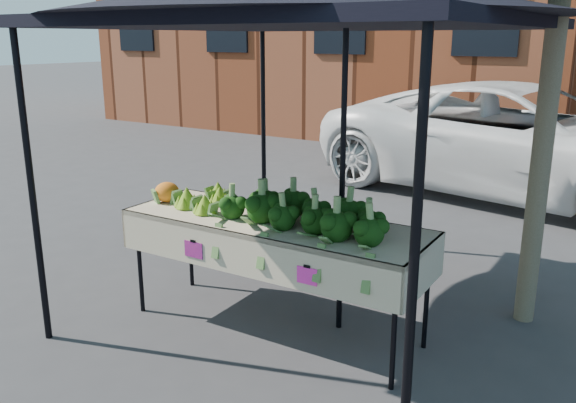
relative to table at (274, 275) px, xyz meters
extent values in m
plane|color=#323235|center=(-0.17, -0.12, -0.45)|extent=(90.00, 90.00, 0.00)
cube|color=beige|center=(0.00, 0.00, 0.00)|extent=(2.42, 0.86, 0.90)
cube|color=#F22D8C|center=(-0.46, -0.40, 0.25)|extent=(0.17, 0.01, 0.12)
cube|color=#F82FB0|center=(0.52, -0.40, 0.25)|extent=(0.17, 0.01, 0.12)
ellipsoid|color=black|center=(0.27, 0.03, 0.59)|extent=(1.39, 0.59, 0.29)
ellipsoid|color=#8BAB27|center=(-0.67, 0.04, 0.56)|extent=(0.45, 0.59, 0.22)
ellipsoid|color=orange|center=(-1.05, -0.05, 0.55)|extent=(0.22, 0.22, 0.20)
camera|label=1|loc=(2.44, -3.57, 1.79)|focal=37.24mm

